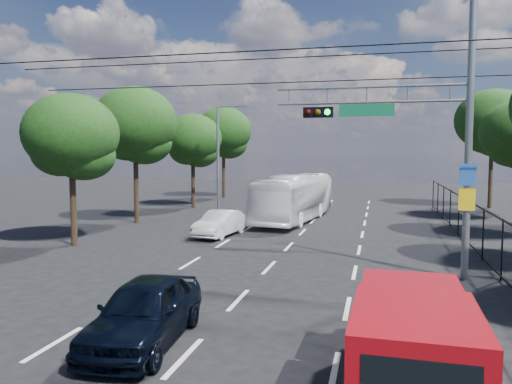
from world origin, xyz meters
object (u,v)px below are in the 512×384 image
(white_bus, at_px, (295,198))
(white_van, at_px, (220,223))
(red_pickup, at_px, (412,345))
(signal_mast, at_px, (429,117))
(navy_hatchback, at_px, (144,311))

(white_bus, bearing_deg, white_van, -106.51)
(red_pickup, bearing_deg, signal_mast, 83.77)
(navy_hatchback, distance_m, white_bus, 19.56)
(navy_hatchback, height_order, white_van, navy_hatchback)
(navy_hatchback, bearing_deg, white_bus, 85.77)
(red_pickup, height_order, white_van, red_pickup)
(signal_mast, height_order, white_van, signal_mast)
(signal_mast, relative_size, red_pickup, 1.86)
(red_pickup, distance_m, white_bus, 21.58)
(red_pickup, xyz_separation_m, navy_hatchback, (-5.44, 1.34, -0.30))
(signal_mast, bearing_deg, red_pickup, -96.23)
(signal_mast, height_order, navy_hatchback, signal_mast)
(navy_hatchback, bearing_deg, red_pickup, -18.01)
(signal_mast, height_order, red_pickup, signal_mast)
(white_van, bearing_deg, red_pickup, -53.50)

